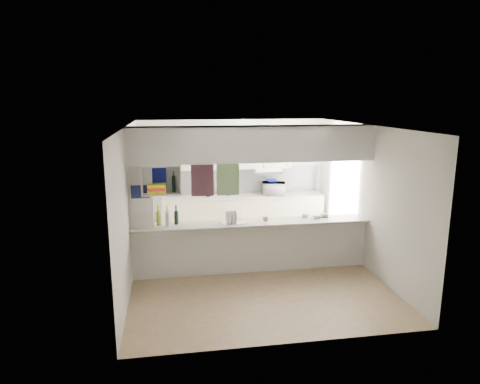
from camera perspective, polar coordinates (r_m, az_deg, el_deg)
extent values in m
plane|color=#8F7353|center=(7.88, 1.60, -10.43)|extent=(4.80, 4.80, 0.00)
plane|color=white|center=(7.28, 1.72, 8.80)|extent=(4.80, 4.80, 0.00)
plane|color=silver|center=(9.79, -1.01, 2.04)|extent=(4.20, 0.00, 4.20)
plane|color=silver|center=(7.38, -14.57, -1.77)|extent=(0.00, 4.80, 4.80)
plane|color=silver|center=(8.13, 16.35, -0.59)|extent=(0.00, 4.80, 4.80)
cube|color=silver|center=(7.72, 1.62, -7.41)|extent=(4.20, 0.15, 0.88)
cube|color=beige|center=(7.58, 1.64, -4.14)|extent=(4.20, 0.50, 0.04)
cube|color=white|center=(7.31, 1.71, 6.45)|extent=(4.20, 0.50, 0.60)
cube|color=silver|center=(7.36, -13.02, -1.72)|extent=(0.40, 0.18, 2.60)
cube|color=#191E4C|center=(7.21, -13.16, 0.02)|extent=(0.30, 0.01, 0.22)
cube|color=white|center=(7.26, -13.08, -1.75)|extent=(0.30, 0.01, 0.24)
cube|color=black|center=(7.50, -5.03, 1.77)|extent=(0.40, 0.02, 0.62)
cube|color=#1B777A|center=(7.54, -1.62, 1.88)|extent=(0.40, 0.02, 0.62)
cube|color=white|center=(7.20, -10.37, -0.18)|extent=(0.65, 0.35, 0.02)
cube|color=white|center=(7.11, -10.52, 3.56)|extent=(0.65, 0.35, 0.02)
cube|color=white|center=(7.31, -10.43, 1.91)|extent=(0.65, 0.02, 0.50)
cube|color=white|center=(7.17, -12.95, 1.59)|extent=(0.02, 0.35, 0.50)
cube|color=white|center=(7.15, -7.94, 1.76)|extent=(0.02, 0.35, 0.50)
cube|color=gold|center=(7.19, -11.02, 0.09)|extent=(0.30, 0.24, 0.05)
cube|color=red|center=(7.18, -11.04, 0.48)|extent=(0.28, 0.22, 0.05)
cube|color=gold|center=(7.17, -11.06, 0.87)|extent=(0.30, 0.24, 0.05)
cube|color=navy|center=(7.28, -10.83, 1.84)|extent=(0.26, 0.02, 0.34)
cylinder|color=black|center=(7.17, -8.82, 1.06)|extent=(0.06, 0.06, 0.28)
cube|color=beige|center=(9.72, 0.43, -3.18)|extent=(3.60, 0.60, 0.90)
cube|color=beige|center=(9.61, 0.44, -0.56)|extent=(3.60, 0.63, 0.03)
cube|color=silver|center=(9.82, 0.16, 1.60)|extent=(3.60, 0.03, 0.60)
cube|color=beige|center=(9.54, -0.87, 5.29)|extent=(2.62, 0.34, 0.72)
cube|color=white|center=(9.67, 3.60, 2.96)|extent=(0.60, 0.46, 0.12)
cube|color=silver|center=(9.45, 3.91, 2.53)|extent=(0.60, 0.02, 0.05)
imported|color=white|center=(9.70, 4.52, 0.46)|extent=(0.56, 0.44, 0.28)
imported|color=navy|center=(9.68, 4.23, 1.48)|extent=(0.27, 0.27, 0.07)
cube|color=silver|center=(7.52, -0.82, -4.04)|extent=(0.49, 0.41, 0.01)
cylinder|color=white|center=(7.45, -1.60, -3.28)|extent=(0.06, 0.21, 0.21)
cylinder|color=white|center=(7.48, -1.13, -3.23)|extent=(0.06, 0.21, 0.21)
cylinder|color=white|center=(7.50, -0.67, -3.18)|extent=(0.06, 0.21, 0.21)
imported|color=white|center=(7.54, 3.42, -3.61)|extent=(0.14, 0.14, 0.09)
cylinder|color=black|center=(7.40, -11.97, -3.71)|extent=(0.07, 0.07, 0.23)
cylinder|color=black|center=(7.36, -12.03, -2.44)|extent=(0.03, 0.03, 0.11)
cylinder|color=#82A81C|center=(7.47, -10.79, -3.44)|extent=(0.07, 0.07, 0.25)
cylinder|color=#82A81C|center=(7.43, -10.85, -2.12)|extent=(0.03, 0.03, 0.11)
cylinder|color=silver|center=(7.39, -9.65, -3.51)|extent=(0.07, 0.07, 0.27)
cylinder|color=silver|center=(7.34, -9.70, -2.11)|extent=(0.03, 0.03, 0.11)
cylinder|color=black|center=(7.47, -8.49, -3.42)|extent=(0.07, 0.07, 0.23)
cylinder|color=black|center=(7.43, -8.53, -2.17)|extent=(0.03, 0.03, 0.11)
cylinder|color=silver|center=(7.93, 8.66, -3.15)|extent=(0.13, 0.13, 0.06)
cube|color=silver|center=(7.89, 10.13, -3.30)|extent=(0.13, 0.09, 0.05)
cube|color=silver|center=(8.05, 11.11, -3.04)|extent=(0.13, 0.09, 0.05)
cube|color=black|center=(7.98, 11.20, -3.33)|extent=(0.14, 0.07, 0.01)
cylinder|color=black|center=(9.54, -4.28, -0.13)|extent=(0.11, 0.11, 0.15)
cube|color=brown|center=(9.62, -1.61, 0.11)|extent=(0.10, 0.09, 0.19)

